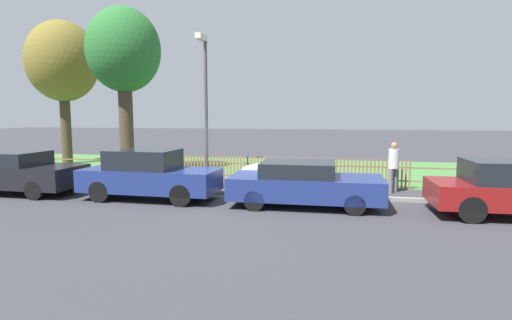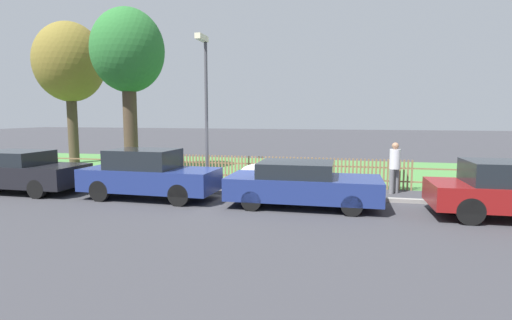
% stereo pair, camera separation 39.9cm
% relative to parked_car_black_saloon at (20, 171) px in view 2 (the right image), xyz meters
% --- Properties ---
extents(ground_plane, '(120.00, 120.00, 0.00)m').
position_rel_parked_car_black_saloon_xyz_m(ground_plane, '(7.88, 1.15, -0.72)').
color(ground_plane, '#38383D').
extents(kerb_stone, '(41.01, 0.20, 0.12)m').
position_rel_parked_car_black_saloon_xyz_m(kerb_stone, '(7.88, 1.25, -0.66)').
color(kerb_stone, gray).
rests_on(kerb_stone, ground).
extents(grass_strip, '(41.01, 8.86, 0.01)m').
position_rel_parked_car_black_saloon_xyz_m(grass_strip, '(7.88, 7.77, -0.72)').
color(grass_strip, '#477F3D').
rests_on(grass_strip, ground).
extents(park_fence, '(41.01, 0.05, 1.08)m').
position_rel_parked_car_black_saloon_xyz_m(park_fence, '(7.88, 3.35, -0.18)').
color(park_fence, olive).
rests_on(park_fence, ground).
extents(parked_car_black_saloon, '(4.36, 1.82, 1.41)m').
position_rel_parked_car_black_saloon_xyz_m(parked_car_black_saloon, '(0.00, 0.00, 0.00)').
color(parked_car_black_saloon, black).
rests_on(parked_car_black_saloon, ground).
extents(parked_car_navy_estate, '(4.28, 1.73, 1.57)m').
position_rel_parked_car_black_saloon_xyz_m(parked_car_navy_estate, '(4.86, 0.00, 0.06)').
color(parked_car_navy_estate, navy).
rests_on(parked_car_navy_estate, ground).
extents(parked_car_red_compact, '(4.39, 1.93, 1.30)m').
position_rel_parked_car_black_saloon_xyz_m(parked_car_red_compact, '(9.71, 0.04, -0.06)').
color(parked_car_red_compact, navy).
rests_on(parked_car_red_compact, ground).
extents(covered_motorcycle, '(2.04, 0.71, 0.98)m').
position_rel_parked_car_black_saloon_xyz_m(covered_motorcycle, '(8.25, 2.13, -0.11)').
color(covered_motorcycle, black).
rests_on(covered_motorcycle, ground).
extents(tree_nearest_kerb, '(3.67, 3.67, 7.56)m').
position_rel_parked_car_black_saloon_xyz_m(tree_nearest_kerb, '(-3.71, 7.58, 4.66)').
color(tree_nearest_kerb, '#473828').
rests_on(tree_nearest_kerb, ground).
extents(tree_behind_motorcycle, '(3.24, 3.24, 7.37)m').
position_rel_parked_car_black_saloon_xyz_m(tree_behind_motorcycle, '(1.26, 5.09, 4.64)').
color(tree_behind_motorcycle, '#473828').
rests_on(tree_behind_motorcycle, ground).
extents(pedestrian_near_fence, '(0.49, 0.49, 1.73)m').
position_rel_parked_car_black_saloon_xyz_m(pedestrian_near_fence, '(12.51, 2.67, 0.25)').
color(pedestrian_near_fence, slate).
rests_on(pedestrian_near_fence, ground).
extents(street_lamp, '(0.20, 0.79, 5.24)m').
position_rel_parked_car_black_saloon_xyz_m(street_lamp, '(6.22, 1.52, 2.62)').
color(street_lamp, '#47474C').
rests_on(street_lamp, ground).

